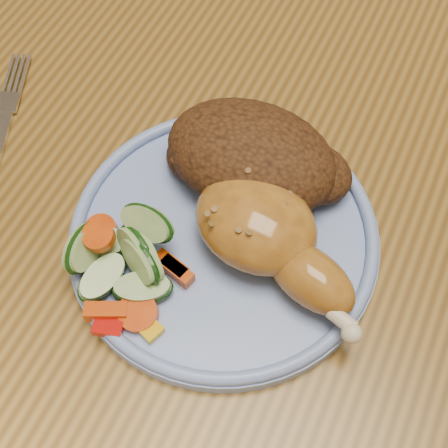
% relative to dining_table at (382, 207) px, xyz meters
% --- Properties ---
extents(ground, '(4.00, 4.00, 0.00)m').
position_rel_dining_table_xyz_m(ground, '(0.00, 0.00, -0.67)').
color(ground, brown).
rests_on(ground, ground).
extents(dining_table, '(0.90, 1.40, 0.75)m').
position_rel_dining_table_xyz_m(dining_table, '(0.00, 0.00, 0.00)').
color(dining_table, brown).
rests_on(dining_table, ground).
extents(plate, '(0.23, 0.23, 0.01)m').
position_rel_dining_table_xyz_m(plate, '(-0.10, -0.14, 0.09)').
color(plate, '#718CD0').
rests_on(plate, dining_table).
extents(plate_rim, '(0.23, 0.23, 0.01)m').
position_rel_dining_table_xyz_m(plate_rim, '(-0.10, -0.14, 0.10)').
color(plate_rim, '#718CD0').
rests_on(plate_rim, plate).
extents(chicken_leg, '(0.15, 0.10, 0.05)m').
position_rel_dining_table_xyz_m(chicken_leg, '(-0.07, -0.14, 0.12)').
color(chicken_leg, '#A96C23').
rests_on(chicken_leg, plate).
extents(rice_pilaf, '(0.15, 0.10, 0.06)m').
position_rel_dining_table_xyz_m(rice_pilaf, '(-0.10, -0.08, 0.12)').
color(rice_pilaf, '#422410').
rests_on(rice_pilaf, plate).
extents(vegetable_pile, '(0.10, 0.10, 0.05)m').
position_rel_dining_table_xyz_m(vegetable_pile, '(-0.15, -0.19, 0.11)').
color(vegetable_pile, '#A50A05').
rests_on(vegetable_pile, plate).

